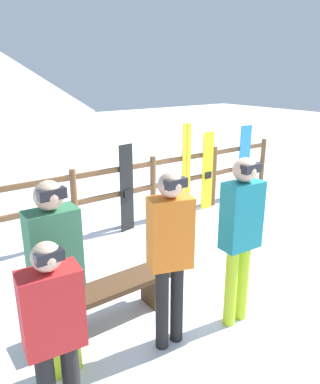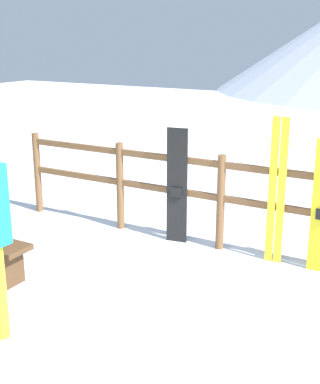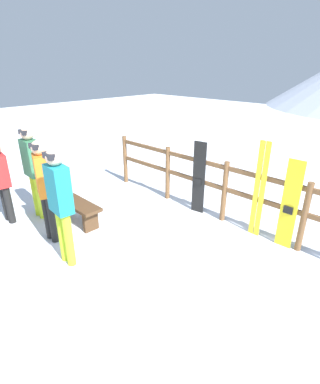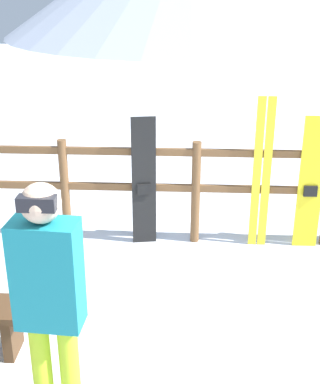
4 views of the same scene
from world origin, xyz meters
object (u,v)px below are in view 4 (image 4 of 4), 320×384
(person_teal, at_px, (49,296))
(snowboard_black_stripe, at_px, (144,182))
(snowboard_yellow, at_px, (311,184))
(ski_pair_yellow, at_px, (262,174))

(person_teal, distance_m, snowboard_black_stripe, 2.80)
(snowboard_black_stripe, bearing_deg, person_teal, -97.27)
(snowboard_black_stripe, relative_size, snowboard_yellow, 0.98)
(person_teal, relative_size, snowboard_yellow, 1.20)
(ski_pair_yellow, bearing_deg, person_teal, -120.58)
(ski_pair_yellow, distance_m, snowboard_yellow, 0.54)
(person_teal, distance_m, ski_pair_yellow, 3.22)
(person_teal, height_order, ski_pair_yellow, person_teal)
(snowboard_black_stripe, distance_m, ski_pair_yellow, 1.29)
(person_teal, bearing_deg, snowboard_black_stripe, 82.73)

